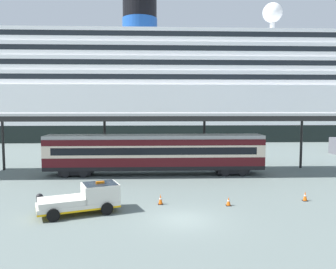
{
  "coord_description": "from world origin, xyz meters",
  "views": [
    {
      "loc": [
        -1.71,
        -20.59,
        7.06
      ],
      "look_at": [
        -0.51,
        9.77,
        4.5
      ],
      "focal_mm": 36.31,
      "sensor_mm": 36.0,
      "label": 1
    }
  ],
  "objects_px": {
    "train_carriage": "(155,152)",
    "traffic_cone_near": "(161,199)",
    "traffic_cone_far": "(305,196)",
    "traffic_cone_mid": "(229,201)",
    "cruise_ship": "(79,91)",
    "service_truck": "(86,198)",
    "quay_bollard": "(40,200)"
  },
  "relations": [
    {
      "from": "train_carriage",
      "to": "traffic_cone_near",
      "type": "height_order",
      "value": "train_carriage"
    },
    {
      "from": "train_carriage",
      "to": "traffic_cone_near",
      "type": "bearing_deg",
      "value": -87.88
    },
    {
      "from": "traffic_cone_near",
      "to": "traffic_cone_far",
      "type": "xyz_separation_m",
      "value": [
        10.79,
        0.47,
        -0.01
      ]
    },
    {
      "from": "traffic_cone_mid",
      "to": "traffic_cone_far",
      "type": "xyz_separation_m",
      "value": [
        5.97,
        0.97,
        0.05
      ]
    },
    {
      "from": "cruise_ship",
      "to": "train_carriage",
      "type": "height_order",
      "value": "cruise_ship"
    },
    {
      "from": "service_truck",
      "to": "traffic_cone_near",
      "type": "distance_m",
      "value": 5.26
    },
    {
      "from": "quay_bollard",
      "to": "traffic_cone_mid",
      "type": "bearing_deg",
      "value": -0.87
    },
    {
      "from": "service_truck",
      "to": "traffic_cone_near",
      "type": "bearing_deg",
      "value": 18.7
    },
    {
      "from": "train_carriage",
      "to": "service_truck",
      "type": "distance_m",
      "value": 13.19
    },
    {
      "from": "traffic_cone_far",
      "to": "quay_bollard",
      "type": "bearing_deg",
      "value": -177.7
    },
    {
      "from": "cruise_ship",
      "to": "traffic_cone_near",
      "type": "height_order",
      "value": "cruise_ship"
    },
    {
      "from": "traffic_cone_near",
      "to": "traffic_cone_far",
      "type": "height_order",
      "value": "traffic_cone_near"
    },
    {
      "from": "service_truck",
      "to": "cruise_ship",
      "type": "bearing_deg",
      "value": 102.71
    },
    {
      "from": "cruise_ship",
      "to": "traffic_cone_near",
      "type": "bearing_deg",
      "value": -72.0
    },
    {
      "from": "cruise_ship",
      "to": "service_truck",
      "type": "distance_m",
      "value": 57.46
    },
    {
      "from": "cruise_ship",
      "to": "traffic_cone_near",
      "type": "xyz_separation_m",
      "value": [
        17.42,
        -53.61,
        -10.08
      ]
    },
    {
      "from": "traffic_cone_mid",
      "to": "quay_bollard",
      "type": "bearing_deg",
      "value": 179.13
    },
    {
      "from": "cruise_ship",
      "to": "quay_bollard",
      "type": "relative_size",
      "value": 163.01
    },
    {
      "from": "train_carriage",
      "to": "quay_bollard",
      "type": "bearing_deg",
      "value": -126.41
    },
    {
      "from": "traffic_cone_far",
      "to": "quay_bollard",
      "type": "height_order",
      "value": "quay_bollard"
    },
    {
      "from": "traffic_cone_near",
      "to": "train_carriage",
      "type": "bearing_deg",
      "value": 92.12
    },
    {
      "from": "traffic_cone_far",
      "to": "quay_bollard",
      "type": "relative_size",
      "value": 0.75
    },
    {
      "from": "train_carriage",
      "to": "service_truck",
      "type": "xyz_separation_m",
      "value": [
        -4.55,
        -12.31,
        -1.32
      ]
    },
    {
      "from": "traffic_cone_mid",
      "to": "train_carriage",
      "type": "bearing_deg",
      "value": 115.08
    },
    {
      "from": "traffic_cone_near",
      "to": "quay_bollard",
      "type": "height_order",
      "value": "quay_bollard"
    },
    {
      "from": "train_carriage",
      "to": "service_truck",
      "type": "height_order",
      "value": "train_carriage"
    },
    {
      "from": "train_carriage",
      "to": "cruise_ship",
      "type": "bearing_deg",
      "value": 111.61
    },
    {
      "from": "cruise_ship",
      "to": "traffic_cone_far",
      "type": "bearing_deg",
      "value": -62.04
    },
    {
      "from": "cruise_ship",
      "to": "quay_bollard",
      "type": "xyz_separation_m",
      "value": [
        8.95,
        -53.92,
        -9.93
      ]
    },
    {
      "from": "traffic_cone_near",
      "to": "cruise_ship",
      "type": "bearing_deg",
      "value": 108.0
    },
    {
      "from": "cruise_ship",
      "to": "traffic_cone_mid",
      "type": "bearing_deg",
      "value": -67.66
    },
    {
      "from": "service_truck",
      "to": "traffic_cone_far",
      "type": "bearing_deg",
      "value": 7.74
    }
  ]
}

